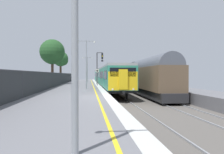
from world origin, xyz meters
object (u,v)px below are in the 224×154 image
Objects in this scene: speed_limit_sign at (97,75)px; platform_lamp_far at (87,67)px; freight_train_adjacent_track at (128,75)px; background_tree_centre at (61,59)px; background_tree_left at (52,53)px; signal_gantry at (99,64)px; commuter_train_at_platform at (106,76)px; platform_lamp_mid at (86,60)px.

speed_limit_sign is 12.93m from platform_lamp_far.
speed_limit_sign is at bearing -129.91° from freight_train_adjacent_track.
background_tree_left is at bearing -92.26° from background_tree_centre.
signal_gantry is 12.96m from background_tree_centre.
commuter_train_at_platform is at bearing 72.27° from signal_gantry.
speed_limit_sign is at bearing -64.21° from background_tree_centre.
background_tree_left is (-5.76, 12.54, 2.00)m from platform_lamp_mid.
signal_gantry is (-1.48, -4.63, 1.96)m from commuter_train_at_platform.
background_tree_centre reaches higher than platform_lamp_far.
speed_limit_sign is 16.16m from background_tree_centre.
signal_gantry is 2.11× the size of speed_limit_sign.
speed_limit_sign is (-0.37, -3.64, -1.66)m from signal_gantry.
signal_gantry is 8.07m from background_tree_left.
platform_lamp_mid is 19.83m from platform_lamp_far.
freight_train_adjacent_track is 13.70m from background_tree_left.
freight_train_adjacent_track is 8.21× the size of platform_lamp_far.
freight_train_adjacent_track is 6.59× the size of background_tree_centre.
speed_limit_sign is (-5.85, -6.99, 0.11)m from freight_train_adjacent_track.
signal_gantry is 0.70× the size of background_tree_left.
commuter_train_at_platform is 5.51× the size of background_tree_left.
platform_lamp_far reaches higher than speed_limit_sign.
platform_lamp_mid is at bearing -90.00° from platform_lamp_far.
signal_gantry is 9.30m from platform_lamp_far.
commuter_train_at_platform is 4.21m from freight_train_adjacent_track.
background_tree_centre is (-5.41, 1.52, 1.65)m from platform_lamp_far.
platform_lamp_far is (-1.49, 12.75, 1.51)m from speed_limit_sign.
freight_train_adjacent_track is 17.30× the size of speed_limit_sign.
platform_lamp_mid is at bearing -99.81° from signal_gantry.
freight_train_adjacent_track is at bearing 62.46° from platform_lamp_mid.
commuter_train_at_platform is 16.73× the size of speed_limit_sign.
background_tree_centre is (-7.26, 10.63, 1.51)m from signal_gantry.
commuter_train_at_platform is 5.88m from platform_lamp_far.
platform_lamp_mid reaches higher than signal_gantry.
background_tree_centre is (-12.75, 7.28, 3.27)m from freight_train_adjacent_track.
signal_gantry is at bearing -13.47° from background_tree_left.
background_tree_centre is (-6.90, 14.27, 3.16)m from speed_limit_sign.
freight_train_adjacent_track is at bearing 6.67° from background_tree_left.
background_tree_left reaches higher than platform_lamp_mid.
platform_lamp_mid is 22.07m from background_tree_centre.
freight_train_adjacent_track is 7.85× the size of platform_lamp_mid.
commuter_train_at_platform is 7.92× the size of signal_gantry.
platform_lamp_mid is at bearing -101.88° from speed_limit_sign.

